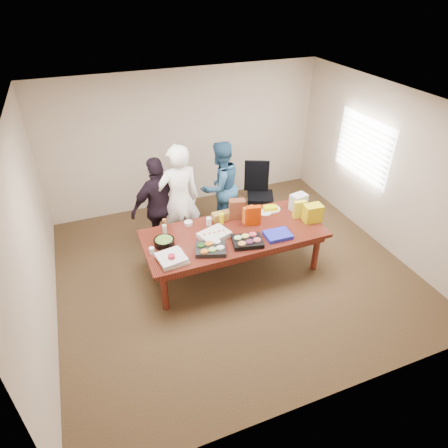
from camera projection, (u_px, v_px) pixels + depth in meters
name	position (u px, v px, depth m)	size (l,w,h in m)	color
floor	(233.00, 270.00, 6.40)	(5.50, 5.00, 0.02)	#47301E
ceiling	(236.00, 105.00, 4.90)	(5.50, 5.00, 0.02)	white
wall_back	(186.00, 140.00, 7.59)	(5.50, 0.04, 2.70)	beige
wall_front	(335.00, 319.00, 3.71)	(5.50, 0.04, 2.70)	beige
wall_left	(31.00, 238.00, 4.82)	(0.04, 5.00, 2.70)	beige
wall_right	(386.00, 169.00, 6.48)	(0.04, 5.00, 2.70)	beige
window_panel	(363.00, 148.00, 6.86)	(0.03, 1.40, 1.10)	white
window_blinds	(361.00, 148.00, 6.84)	(0.04, 1.36, 1.00)	beige
conference_table	(234.00, 251.00, 6.19)	(2.80, 1.20, 0.75)	#4C1C0F
office_chair	(260.00, 195.00, 7.38)	(0.57, 0.57, 1.11)	black
person_center	(179.00, 201.00, 6.34)	(0.71, 0.47, 1.96)	white
person_right	(220.00, 187.00, 7.01)	(0.83, 0.65, 1.71)	#2D5C83
person_left	(160.00, 206.00, 6.40)	(1.02, 0.42, 1.74)	black
veggie_tray	(211.00, 249.00, 5.57)	(0.44, 0.34, 0.07)	black
fruit_tray	(247.00, 241.00, 5.72)	(0.44, 0.34, 0.07)	black
sheet_cake	(214.00, 235.00, 5.85)	(0.44, 0.33, 0.08)	silver
salad_bowl	(164.00, 242.00, 5.68)	(0.30, 0.30, 0.10)	black
chip_bag_blue	(278.00, 235.00, 5.87)	(0.39, 0.30, 0.06)	#1F27BC
chip_bag_red	(253.00, 216.00, 6.07)	(0.23, 0.09, 0.33)	#BC3200
chip_bag_yellow	(299.00, 209.00, 6.26)	(0.20, 0.08, 0.30)	yellow
chip_bag_orange	(249.00, 215.00, 6.13)	(0.18, 0.08, 0.29)	#DE5A16
mayo_jar	(209.00, 221.00, 6.12)	(0.08, 0.08, 0.13)	white
mustard_bottle	(222.00, 219.00, 6.14)	(0.06, 0.06, 0.18)	#EEF408
dressing_bottle	(165.00, 225.00, 5.97)	(0.06, 0.06, 0.20)	brown
ranch_bottle	(165.00, 230.00, 5.87)	(0.06, 0.06, 0.18)	silver
banana_bunch	(270.00, 208.00, 6.50)	(0.23, 0.13, 0.08)	#FEFF01
bread_loaf	(222.00, 216.00, 6.26)	(0.32, 0.14, 0.13)	olive
kraft_bag	(237.00, 209.00, 6.24)	(0.25, 0.15, 0.33)	brown
red_cup	(172.00, 259.00, 5.32)	(0.10, 0.10, 0.13)	#A91C2E
clear_cup_a	(152.00, 251.00, 5.50)	(0.07, 0.07, 0.10)	white
clear_cup_b	(168.00, 242.00, 5.68)	(0.08, 0.08, 0.11)	silver
pizza_box_lower	(173.00, 259.00, 5.39)	(0.37, 0.37, 0.04)	white
pizza_box_upper	(171.00, 257.00, 5.36)	(0.37, 0.37, 0.04)	silver
plate_a	(272.00, 209.00, 6.55)	(0.28, 0.28, 0.02)	silver
plate_b	(265.00, 212.00, 6.46)	(0.23, 0.23, 0.01)	silver
dip_bowl_a	(230.00, 215.00, 6.35)	(0.13, 0.13, 0.05)	white
dip_bowl_b	(188.00, 223.00, 6.15)	(0.13, 0.13, 0.05)	silver
grocery_bag_white	(298.00, 202.00, 6.47)	(0.26, 0.19, 0.28)	silver
grocery_bag_yellow	(313.00, 213.00, 6.18)	(0.29, 0.20, 0.29)	yellow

